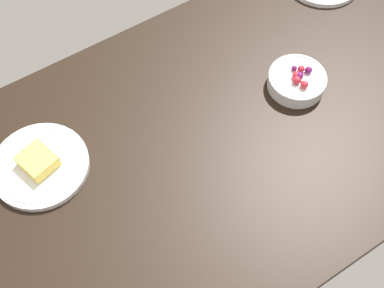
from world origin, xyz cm
name	(u,v)px	position (x,y,z in cm)	size (l,w,h in cm)	color
dining_table	(192,153)	(0.00, 0.00, 2.00)	(159.13, 81.25, 4.00)	black
bowl_berries	(297,80)	(31.53, 1.09, 6.25)	(14.40, 14.40, 5.61)	silver
plate_cheese	(40,165)	(-31.48, 14.49, 5.25)	(22.04, 22.04, 4.65)	silver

